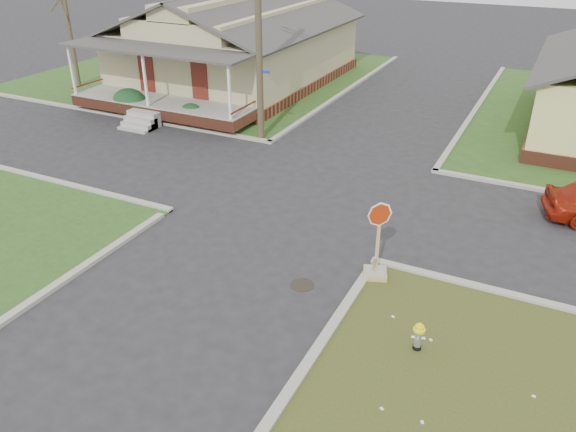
% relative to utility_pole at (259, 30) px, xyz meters
% --- Properties ---
extents(ground, '(120.00, 120.00, 0.00)m').
position_rel_utility_pole_xyz_m(ground, '(4.20, -8.90, -4.66)').
color(ground, '#252527').
rests_on(ground, ground).
extents(verge_far_left, '(19.00, 19.00, 0.05)m').
position_rel_utility_pole_xyz_m(verge_far_left, '(-8.80, 9.10, -4.64)').
color(verge_far_left, '#294E1B').
rests_on(verge_far_left, ground).
extents(curbs, '(80.00, 40.00, 0.12)m').
position_rel_utility_pole_xyz_m(curbs, '(4.20, -3.90, -4.66)').
color(curbs, '#A2A093').
rests_on(curbs, ground).
extents(manhole, '(0.64, 0.64, 0.01)m').
position_rel_utility_pole_xyz_m(manhole, '(6.40, -9.40, -4.66)').
color(manhole, black).
rests_on(manhole, ground).
extents(corner_house, '(10.10, 15.50, 5.30)m').
position_rel_utility_pole_xyz_m(corner_house, '(-5.80, 7.78, -2.38)').
color(corner_house, brown).
rests_on(corner_house, ground).
extents(utility_pole, '(1.80, 0.28, 9.00)m').
position_rel_utility_pole_xyz_m(utility_pole, '(0.00, 0.00, 0.00)').
color(utility_pole, '#443827').
rests_on(utility_pole, ground).
extents(tree_far_left, '(0.22, 0.22, 4.90)m').
position_rel_utility_pole_xyz_m(tree_far_left, '(-13.80, 3.10, -2.16)').
color(tree_far_left, '#443827').
rests_on(tree_far_left, verge_far_left).
extents(fire_hydrant, '(0.27, 0.27, 0.72)m').
position_rel_utility_pole_xyz_m(fire_hydrant, '(9.80, -10.57, -4.22)').
color(fire_hydrant, black).
rests_on(fire_hydrant, ground).
extents(stop_sign, '(0.63, 0.62, 2.24)m').
position_rel_utility_pole_xyz_m(stop_sign, '(8.02, -8.19, -4.13)').
color(stop_sign, tan).
rests_on(stop_sign, ground).
extents(hedge_left, '(1.60, 1.31, 1.22)m').
position_rel_utility_pole_xyz_m(hedge_left, '(-7.43, 0.12, -4.00)').
color(hedge_left, '#163D1D').
rests_on(hedge_left, verge_far_left).
extents(hedge_right, '(1.31, 1.07, 1.00)m').
position_rel_utility_pole_xyz_m(hedge_right, '(-3.92, 0.34, -4.11)').
color(hedge_right, '#163D1D').
rests_on(hedge_right, verge_far_left).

